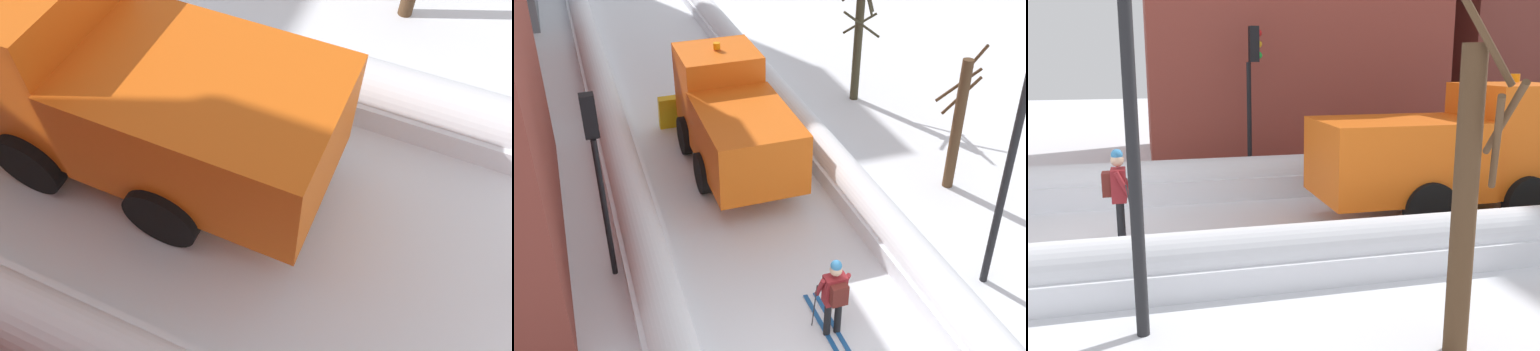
{
  "view_description": "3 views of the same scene",
  "coord_description": "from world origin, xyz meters",
  "views": [
    {
      "loc": [
        -3.65,
        3.98,
        6.62
      ],
      "look_at": [
        -0.15,
        5.51,
        1.2
      ],
      "focal_mm": 36.64,
      "sensor_mm": 36.0,
      "label": 1
    },
    {
      "loc": [
        -3.73,
        -7.43,
        9.24
      ],
      "look_at": [
        0.56,
        5.24,
        0.98
      ],
      "focal_mm": 44.7,
      "sensor_mm": 36.0,
      "label": 2
    },
    {
      "loc": [
        10.73,
        1.29,
        3.42
      ],
      "look_at": [
        0.22,
        3.96,
        1.12
      ],
      "focal_mm": 38.59,
      "sensor_mm": 36.0,
      "label": 3
    }
  ],
  "objects": [
    {
      "name": "bare_tree_near",
      "position": [
        5.44,
        4.75,
        1.88
      ],
      "size": [
        1.07,
        0.89,
        4.04
      ],
      "color": "#4C3420",
      "rests_on": "ground"
    },
    {
      "name": "street_lamp",
      "position": [
        4.09,
        1.14,
        3.6
      ],
      "size": [
        0.4,
        0.4,
        5.77
      ],
      "color": "black",
      "rests_on": "ground"
    },
    {
      "name": "ground_plane",
      "position": [
        0.0,
        10.0,
        0.0
      ],
      "size": [
        80.0,
        80.0,
        0.0
      ],
      "primitive_type": "plane",
      "color": "white"
    },
    {
      "name": "skier",
      "position": [
        0.33,
        0.75,
        1.0
      ],
      "size": [
        0.62,
        1.8,
        1.81
      ],
      "color": "black",
      "rests_on": "ground"
    },
    {
      "name": "traffic_light_pole",
      "position": [
        -3.5,
        4.06,
        2.99
      ],
      "size": [
        0.28,
        0.42,
        4.25
      ],
      "color": "black",
      "rests_on": "ground"
    },
    {
      "name": "snowbank_left",
      "position": [
        -2.76,
        10.0,
        0.43
      ],
      "size": [
        1.1,
        36.0,
        1.0
      ],
      "color": "white",
      "rests_on": "ground"
    },
    {
      "name": "plow_truck",
      "position": [
        0.29,
        7.71,
        1.48
      ],
      "size": [
        3.2,
        5.98,
        3.12
      ],
      "color": "orange",
      "rests_on": "ground"
    }
  ]
}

